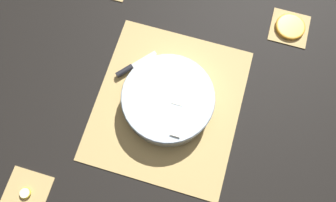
{
  "coord_description": "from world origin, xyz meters",
  "views": [
    {
      "loc": [
        0.27,
        0.08,
        0.94
      ],
      "look_at": [
        0.0,
        0.0,
        0.03
      ],
      "focal_mm": 35.0,
      "sensor_mm": 36.0,
      "label": 1
    }
  ],
  "objects_px": {
    "fruit_salad_bowl": "(168,100)",
    "orange_slice_whole": "(290,27)",
    "paring_knife": "(127,70)",
    "banana_coin_single": "(25,193)"
  },
  "relations": [
    {
      "from": "fruit_salad_bowl",
      "to": "paring_knife",
      "type": "relative_size",
      "value": 2.27
    },
    {
      "from": "fruit_salad_bowl",
      "to": "banana_coin_single",
      "type": "relative_size",
      "value": 8.38
    },
    {
      "from": "banana_coin_single",
      "to": "paring_knife",
      "type": "bearing_deg",
      "value": 160.05
    },
    {
      "from": "fruit_salad_bowl",
      "to": "paring_knife",
      "type": "height_order",
      "value": "fruit_salad_bowl"
    },
    {
      "from": "paring_knife",
      "to": "orange_slice_whole",
      "type": "bearing_deg",
      "value": 122.51
    },
    {
      "from": "paring_knife",
      "to": "fruit_salad_bowl",
      "type": "bearing_deg",
      "value": 66.39
    },
    {
      "from": "fruit_salad_bowl",
      "to": "paring_knife",
      "type": "distance_m",
      "value": 0.17
    },
    {
      "from": "fruit_salad_bowl",
      "to": "orange_slice_whole",
      "type": "relative_size",
      "value": 2.81
    },
    {
      "from": "paring_knife",
      "to": "orange_slice_whole",
      "type": "height_order",
      "value": "paring_knife"
    },
    {
      "from": "paring_knife",
      "to": "banana_coin_single",
      "type": "xyz_separation_m",
      "value": [
        0.42,
        -0.15,
        -0.0
      ]
    }
  ]
}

